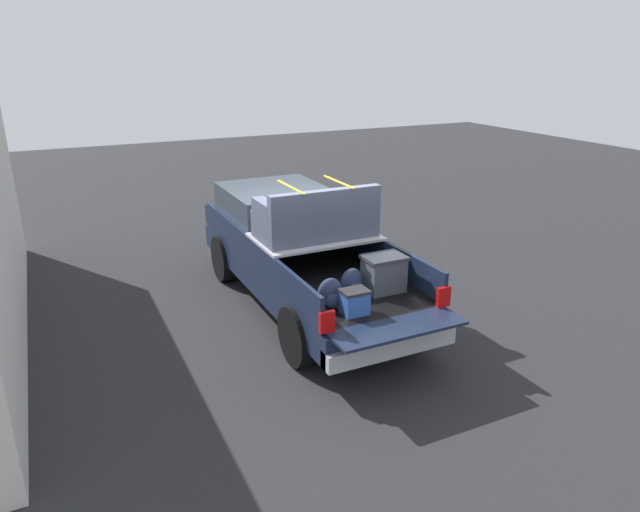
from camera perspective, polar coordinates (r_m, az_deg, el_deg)
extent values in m
plane|color=#262628|center=(10.03, -1.50, -4.87)|extent=(40.00, 40.00, 0.00)
cube|color=#162138|center=(9.79, -1.53, -1.51)|extent=(5.50, 1.92, 0.44)
cube|color=black|center=(8.69, 1.72, -2.63)|extent=(2.80, 1.80, 0.04)
cube|color=#162138|center=(8.25, -4.01, -2.22)|extent=(2.80, 0.06, 0.50)
cube|color=#162138|center=(9.05, 6.97, -0.29)|extent=(2.80, 0.06, 0.50)
cube|color=#162138|center=(9.77, -1.96, 1.38)|extent=(0.06, 1.80, 0.50)
cube|color=#162138|center=(7.38, 7.75, -7.08)|extent=(0.55, 1.80, 0.04)
cube|color=#B2B2B7|center=(9.17, -0.48, 1.92)|extent=(1.25, 1.92, 0.04)
cube|color=#162138|center=(10.81, -4.50, 3.15)|extent=(2.30, 1.92, 0.50)
cube|color=#2D3842|center=(10.60, -4.37, 5.52)|extent=(1.94, 1.76, 0.47)
cube|color=#162138|center=(12.05, -6.86, 4.52)|extent=(0.40, 1.82, 0.38)
cube|color=#B2B2B7|center=(7.65, 7.00, -8.86)|extent=(0.24, 1.92, 0.24)
cube|color=red|center=(7.11, 0.69, -6.55)|extent=(0.06, 0.20, 0.28)
cube|color=red|center=(7.98, 12.11, -3.97)|extent=(0.06, 0.20, 0.28)
cylinder|color=black|center=(11.12, -9.39, -0.20)|extent=(0.87, 0.30, 0.87)
cylinder|color=black|center=(11.69, -1.12, 1.08)|extent=(0.87, 0.30, 0.87)
cylinder|color=black|center=(8.08, -2.09, -7.86)|extent=(0.87, 0.30, 0.87)
cylinder|color=black|center=(8.86, 8.43, -5.48)|extent=(0.87, 0.30, 0.87)
cube|color=#474C56|center=(8.31, 6.32, -1.89)|extent=(0.40, 0.55, 0.48)
cube|color=#31353C|center=(8.22, 6.38, -0.16)|extent=(0.44, 0.59, 0.05)
ellipsoid|color=#283351|center=(8.12, 3.17, -2.58)|extent=(0.20, 0.34, 0.41)
ellipsoid|color=#283351|center=(8.06, 3.54, -3.26)|extent=(0.09, 0.23, 0.18)
ellipsoid|color=#283351|center=(7.71, 1.00, -3.73)|extent=(0.20, 0.36, 0.44)
ellipsoid|color=#283351|center=(7.64, 1.37, -4.48)|extent=(0.09, 0.26, 0.19)
cube|color=#3359B2|center=(7.60, 3.44, -4.69)|extent=(0.26, 0.34, 0.30)
cube|color=#262628|center=(7.53, 3.46, -3.51)|extent=(0.28, 0.36, 0.04)
cube|color=#4C5166|center=(9.11, -0.48, 3.30)|extent=(0.92, 1.82, 0.42)
cube|color=#4C5166|center=(8.67, 0.59, 5.25)|extent=(0.16, 1.82, 0.40)
cube|color=#4C5166|center=(8.76, -5.45, 4.72)|extent=(0.68, 0.20, 0.22)
cube|color=#4C5166|center=(9.43, 3.87, 5.84)|extent=(0.68, 0.20, 0.22)
cube|color=yellow|center=(8.79, -2.93, 6.84)|extent=(1.02, 0.03, 0.02)
cube|color=yellow|center=(9.13, 1.86, 7.35)|extent=(1.02, 0.03, 0.02)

